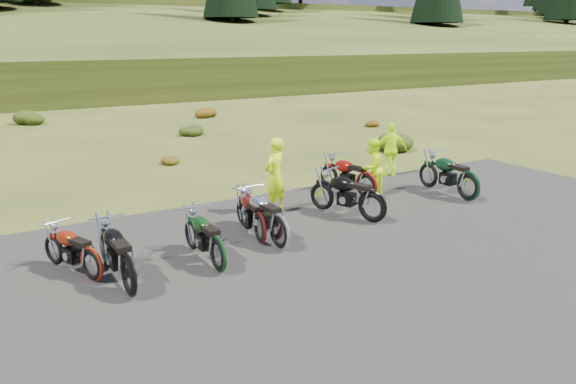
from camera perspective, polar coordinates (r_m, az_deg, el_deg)
ground at (r=12.50m, az=3.81°, el=-4.99°), size 300.00×300.00×0.00m
gravel_pad at (r=11.03m, az=9.76°, el=-8.06°), size 20.00×12.00×0.04m
hill_slope at (r=60.14m, az=-24.75°, el=9.94°), size 300.00×45.97×9.37m
shrub_3 at (r=31.93m, az=-24.68°, el=7.07°), size 1.56×1.56×0.92m
shrub_4 at (r=20.26m, az=-12.08°, el=3.36°), size 0.77×0.77×0.45m
shrub_5 at (r=26.12m, az=-9.89°, el=6.32°), size 1.03×1.03×0.61m
shrub_6 at (r=32.05m, az=-8.49°, el=8.19°), size 1.30×1.30×0.77m
shrub_7 at (r=22.79m, az=10.96°, el=5.35°), size 1.56×1.56×0.92m
shrub_8 at (r=28.66m, az=8.26°, el=7.03°), size 0.77×0.77×0.45m
motorcycle_0 at (r=10.28m, az=-15.69°, el=-10.26°), size 0.77×2.20×1.15m
motorcycle_1 at (r=11.07m, az=-19.15°, el=-8.65°), size 1.27×1.95×0.97m
motorcycle_2 at (r=10.94m, az=-7.05°, el=-8.15°), size 0.67×2.00×1.05m
motorcycle_3 at (r=11.96m, az=-0.85°, el=-5.92°), size 0.80×2.20×1.14m
motorcycle_4 at (r=12.30m, az=-2.82°, el=-5.32°), size 0.95×2.04×1.03m
motorcycle_5 at (r=13.78m, az=8.50°, el=-3.16°), size 1.46×2.38×1.18m
motorcycle_6 at (r=15.73m, az=7.92°, el=-0.77°), size 1.11×2.25×1.13m
motorcycle_7 at (r=16.17m, az=17.72°, el=-0.93°), size 0.81×2.32×1.21m
person_middle at (r=14.14m, az=-1.34°, el=1.57°), size 0.83×0.72×1.93m
person_right_a at (r=15.79m, az=8.51°, el=2.36°), size 0.95×0.83×1.65m
person_right_b at (r=18.27m, az=10.44°, el=4.17°), size 1.08×0.85×1.72m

